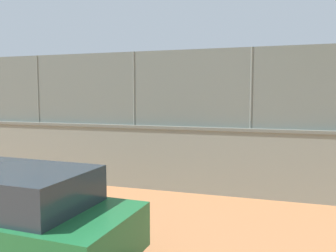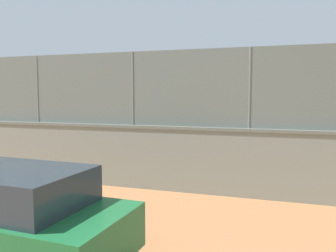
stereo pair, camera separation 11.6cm
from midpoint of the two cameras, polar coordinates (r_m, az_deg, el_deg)
The scene contains 10 objects.
ground_plane at distance 19.25m, azimuth 3.61°, elevation -2.61°, with size 260.00×260.00×0.00m, color #B27247.
perimeter_wall at distance 9.38m, azimuth 3.14°, elevation -5.37°, with size 28.94×1.11×1.75m.
fence_panel_on_wall at distance 9.22m, azimuth 3.20°, elevation 6.15°, with size 28.43×0.79×2.01m.
player_baseline_waiting at distance 20.22m, azimuth -1.17°, elevation 0.23°, with size 0.78×0.99×1.47m.
player_crossing_court at distance 15.02m, azimuth 13.64°, elevation -1.16°, with size 0.75×1.27×1.66m.
player_foreground_swinging at distance 14.18m, azimuth -12.83°, elevation -1.86°, with size 1.24×0.72×1.53m.
sports_ball at distance 18.69m, azimuth -5.39°, elevation 0.60°, with size 0.18×0.18×0.18m, color white.
spare_ball_by_wall at distance 14.30m, azimuth -22.58°, elevation -5.47°, with size 0.11×0.11×0.11m, color yellow.
courtside_bench at distance 11.23m, azimuth 14.28°, elevation -5.95°, with size 1.61×0.42×0.87m.
parked_car_green at distance 5.89m, azimuth -25.38°, elevation -13.17°, with size 4.05×1.95×1.52m.
Camera 1 is at (-5.07, 18.39, 2.59)m, focal length 37.44 mm.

